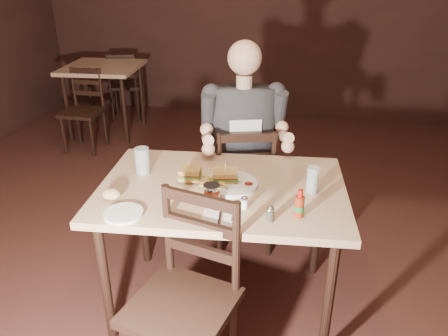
% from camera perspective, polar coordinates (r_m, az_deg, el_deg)
% --- Properties ---
extents(room_shell, '(7.00, 7.00, 7.00)m').
position_cam_1_polar(room_shell, '(2.04, -0.04, 13.53)').
color(room_shell, '#321713').
rests_on(room_shell, ground).
extents(main_table, '(1.33, 0.95, 0.77)m').
position_cam_1_polar(main_table, '(2.29, -0.25, -4.06)').
color(main_table, tan).
rests_on(main_table, ground).
extents(bg_table, '(0.87, 0.87, 0.77)m').
position_cam_1_polar(bg_table, '(5.13, -15.53, 11.79)').
color(bg_table, tan).
rests_on(bg_table, ground).
extents(chair_far, '(0.53, 0.55, 0.90)m').
position_cam_1_polar(chair_far, '(2.94, 2.35, -2.33)').
color(chair_far, black).
rests_on(chair_far, ground).
extents(chair_near, '(0.53, 0.56, 0.93)m').
position_cam_1_polar(chair_near, '(2.00, -5.63, -17.55)').
color(chair_near, black).
rests_on(chair_near, ground).
extents(bg_chair_far, '(0.48, 0.50, 0.82)m').
position_cam_1_polar(bg_chair_far, '(5.68, -12.78, 10.54)').
color(bg_chair_far, black).
rests_on(bg_chair_far, ground).
extents(bg_chair_near, '(0.39, 0.42, 0.83)m').
position_cam_1_polar(bg_chair_near, '(4.74, -18.04, 6.97)').
color(bg_chair_near, black).
rests_on(bg_chair_near, ground).
extents(diner, '(0.64, 0.56, 0.94)m').
position_cam_1_polar(diner, '(2.70, 2.66, 6.33)').
color(diner, '#333136').
rests_on(diner, chair_far).
extents(dinner_plate, '(0.29, 0.29, 0.02)m').
position_cam_1_polar(dinner_plate, '(2.25, 0.87, -2.20)').
color(dinner_plate, white).
rests_on(dinner_plate, main_table).
extents(sandwich_left, '(0.12, 0.10, 0.10)m').
position_cam_1_polar(sandwich_left, '(2.28, -4.49, -0.31)').
color(sandwich_left, tan).
rests_on(sandwich_left, dinner_plate).
extents(sandwich_right, '(0.15, 0.13, 0.11)m').
position_cam_1_polar(sandwich_right, '(2.25, 0.17, -0.48)').
color(sandwich_right, tan).
rests_on(sandwich_right, dinner_plate).
extents(fries_pile, '(0.25, 0.19, 0.04)m').
position_cam_1_polar(fries_pile, '(2.23, -0.58, -1.68)').
color(fries_pile, '#E5CA68').
rests_on(fries_pile, dinner_plate).
extents(ketchup_dollop, '(0.05, 0.05, 0.01)m').
position_cam_1_polar(ketchup_dollop, '(2.23, 3.25, -2.09)').
color(ketchup_dollop, maroon).
rests_on(ketchup_dollop, dinner_plate).
extents(glass_left, '(0.09, 0.09, 0.15)m').
position_cam_1_polar(glass_left, '(2.40, -10.62, 0.92)').
color(glass_left, silver).
rests_on(glass_left, main_table).
extents(glass_right, '(0.07, 0.07, 0.14)m').
position_cam_1_polar(glass_right, '(2.21, 11.49, -1.52)').
color(glass_right, silver).
rests_on(glass_right, main_table).
extents(hot_sauce, '(0.05, 0.05, 0.14)m').
position_cam_1_polar(hot_sauce, '(1.99, 9.85, -4.56)').
color(hot_sauce, maroon).
rests_on(hot_sauce, main_table).
extents(salt_shaker, '(0.04, 0.04, 0.06)m').
position_cam_1_polar(salt_shaker, '(2.04, 2.68, -4.56)').
color(salt_shaker, white).
rests_on(salt_shaker, main_table).
extents(pepper_shaker, '(0.04, 0.04, 0.07)m').
position_cam_1_polar(pepper_shaker, '(1.96, 6.05, -5.99)').
color(pepper_shaker, '#38332D').
rests_on(pepper_shaker, main_table).
extents(syrup_dispenser, '(0.09, 0.09, 0.10)m').
position_cam_1_polar(syrup_dispenser, '(2.06, -1.60, -3.52)').
color(syrup_dispenser, maroon).
rests_on(syrup_dispenser, main_table).
extents(napkin, '(0.15, 0.14, 0.00)m').
position_cam_1_polar(napkin, '(1.98, -0.80, -6.51)').
color(napkin, white).
rests_on(napkin, main_table).
extents(knife, '(0.04, 0.21, 0.01)m').
position_cam_1_polar(knife, '(1.98, -0.54, -6.39)').
color(knife, silver).
rests_on(knife, napkin).
extents(fork, '(0.03, 0.18, 0.01)m').
position_cam_1_polar(fork, '(2.02, 1.35, -5.67)').
color(fork, silver).
rests_on(fork, napkin).
extents(side_plate, '(0.19, 0.19, 0.01)m').
position_cam_1_polar(side_plate, '(2.05, -12.99, -5.92)').
color(side_plate, white).
rests_on(side_plate, main_table).
extents(bread_roll, '(0.10, 0.08, 0.05)m').
position_cam_1_polar(bread_roll, '(2.16, -14.49, -3.31)').
color(bread_roll, tan).
rests_on(bread_roll, side_plate).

